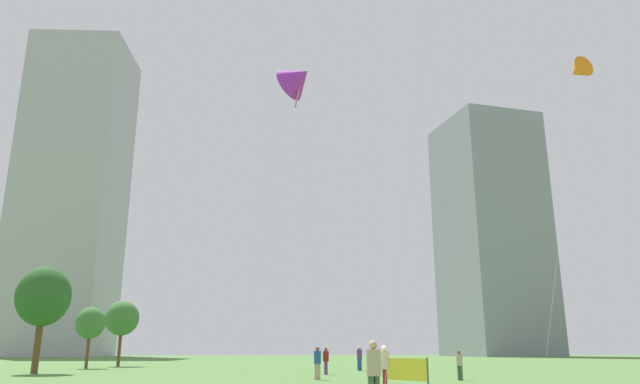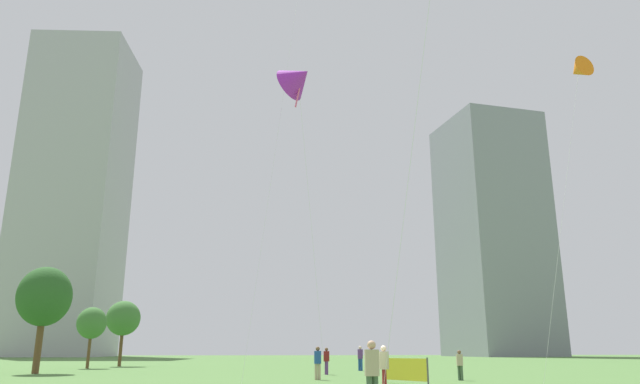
{
  "view_description": "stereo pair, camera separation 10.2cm",
  "coord_description": "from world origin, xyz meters",
  "views": [
    {
      "loc": [
        -4.76,
        -22.13,
        1.59
      ],
      "look_at": [
        -1.17,
        6.18,
        9.4
      ],
      "focal_mm": 32.31,
      "sensor_mm": 36.0,
      "label": 1
    },
    {
      "loc": [
        -4.66,
        -22.15,
        1.59
      ],
      "look_at": [
        -1.17,
        6.18,
        9.4
      ],
      "focal_mm": 32.31,
      "sensor_mm": 36.0,
      "label": 2
    }
  ],
  "objects": [
    {
      "name": "person_standing_0",
      "position": [
        4.01,
        22.98,
        1.05
      ],
      "size": [
        0.41,
        0.41,
        1.82
      ],
      "rotation": [
        0.0,
        0.0,
        5.72
      ],
      "color": "#1E478C",
      "rests_on": "ground"
    },
    {
      "name": "person_standing_1",
      "position": [
        -0.82,
        10.03,
        1.0
      ],
      "size": [
        0.38,
        0.38,
        1.73
      ],
      "rotation": [
        0.0,
        0.0,
        3.09
      ],
      "color": "tan",
      "rests_on": "ground"
    },
    {
      "name": "person_standing_2",
      "position": [
        -1.23,
        -5.97,
        1.06
      ],
      "size": [
        0.41,
        0.41,
        1.83
      ],
      "rotation": [
        0.0,
        0.0,
        0.29
      ],
      "color": "#3F593F",
      "rests_on": "ground"
    },
    {
      "name": "person_standing_3",
      "position": [
        6.61,
        8.57,
        0.89
      ],
      "size": [
        0.34,
        0.34,
        1.54
      ],
      "rotation": [
        0.0,
        0.0,
        5.45
      ],
      "color": "#3F593F",
      "rests_on": "ground"
    },
    {
      "name": "person_standing_4",
      "position": [
        0.52,
        16.48,
        0.98
      ],
      "size": [
        0.38,
        0.38,
        1.7
      ],
      "rotation": [
        0.0,
        0.0,
        1.89
      ],
      "color": "#593372",
      "rests_on": "ground"
    },
    {
      "name": "person_standing_5",
      "position": [
        0.65,
        0.66,
        1.0
      ],
      "size": [
        0.39,
        0.39,
        1.73
      ],
      "rotation": [
        0.0,
        0.0,
        4.59
      ],
      "color": "maroon",
      "rests_on": "ground"
    },
    {
      "name": "kite_flying_1",
      "position": [
        -2.06,
        9.84,
        17.57
      ],
      "size": [
        4.1,
        8.71,
        18.88
      ],
      "color": "silver",
      "rests_on": "ground"
    },
    {
      "name": "kite_flying_2",
      "position": [
        14.49,
        6.92,
        17.68
      ],
      "size": [
        5.95,
        2.65,
        18.43
      ],
      "color": "silver",
      "rests_on": "ground"
    },
    {
      "name": "park_tree_0",
      "position": [
        -16.7,
        37.07,
        4.48
      ],
      "size": [
        3.23,
        3.23,
        6.17
      ],
      "color": "brown",
      "rests_on": "ground"
    },
    {
      "name": "park_tree_1",
      "position": [
        -18.12,
        31.15,
        3.77
      ],
      "size": [
        2.51,
        2.51,
        5.15
      ],
      "color": "brown",
      "rests_on": "ground"
    },
    {
      "name": "park_tree_2",
      "position": [
        -18.74,
        20.37,
        5.09
      ],
      "size": [
        3.63,
        3.63,
        7.19
      ],
      "color": "brown",
      "rests_on": "ground"
    },
    {
      "name": "distant_highrise_0",
      "position": [
        -45.86,
        113.68,
        36.8
      ],
      "size": [
        22.32,
        21.71,
        73.59
      ],
      "primitive_type": "cube",
      "rotation": [
        0.0,
        0.0,
        -0.08
      ],
      "color": "#A8A8AD",
      "rests_on": "ground"
    },
    {
      "name": "distant_highrise_1",
      "position": [
        53.17,
        107.62,
        28.32
      ],
      "size": [
        22.85,
        24.06,
        56.64
      ],
      "primitive_type": "cube",
      "rotation": [
        0.0,
        0.0,
        0.14
      ],
      "color": "gray",
      "rests_on": "ground"
    },
    {
      "name": "event_banner",
      "position": [
        2.89,
        5.93,
        0.65
      ],
      "size": [
        1.62,
        2.43,
        1.22
      ],
      "color": "#4C4C4C",
      "rests_on": "ground"
    }
  ]
}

